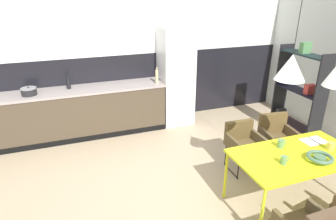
# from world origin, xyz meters

# --- Properties ---
(ground_plane) EXTENTS (8.94, 8.94, 0.00)m
(ground_plane) POSITION_xyz_m (0.00, 0.00, 0.00)
(ground_plane) COLOR tan
(back_wall_splashback_dark) EXTENTS (6.88, 0.12, 1.41)m
(back_wall_splashback_dark) POSITION_xyz_m (0.00, 2.86, 0.71)
(back_wall_splashback_dark) COLOR black
(back_wall_splashback_dark) RESTS_ON ground
(back_wall_panel_upper) EXTENTS (6.88, 0.12, 1.41)m
(back_wall_panel_upper) POSITION_xyz_m (0.00, 2.86, 2.12)
(back_wall_panel_upper) COLOR silver
(back_wall_panel_upper) RESTS_ON back_wall_splashback_dark
(kitchen_counter) EXTENTS (3.79, 0.63, 0.92)m
(kitchen_counter) POSITION_xyz_m (-1.41, 2.50, 0.46)
(kitchen_counter) COLOR #45392A
(kitchen_counter) RESTS_ON ground
(refrigerator_column) EXTENTS (0.62, 0.60, 1.94)m
(refrigerator_column) POSITION_xyz_m (0.80, 2.50, 0.97)
(refrigerator_column) COLOR silver
(refrigerator_column) RESTS_ON ground
(dining_table) EXTENTS (1.56, 0.85, 0.72)m
(dining_table) POSITION_xyz_m (1.27, -0.40, 0.68)
(dining_table) COLOR #CAD31B
(dining_table) RESTS_ON ground
(armchair_facing_counter) EXTENTS (0.50, 0.48, 0.74)m
(armchair_facing_counter) POSITION_xyz_m (1.13, 0.53, 0.49)
(armchair_facing_counter) COLOR brown
(armchair_facing_counter) RESTS_ON ground
(armchair_corner_seat) EXTENTS (0.54, 0.52, 0.78)m
(armchair_corner_seat) POSITION_xyz_m (1.72, 0.51, 0.51)
(armchair_corner_seat) COLOR brown
(armchair_corner_seat) RESTS_ON ground
(fruit_bowl) EXTENTS (0.30, 0.30, 0.08)m
(fruit_bowl) POSITION_xyz_m (1.41, -0.60, 0.77)
(fruit_bowl) COLOR #4C704C
(fruit_bowl) RESTS_ON dining_table
(open_book) EXTENTS (0.31, 0.21, 0.02)m
(open_book) POSITION_xyz_m (1.72, -0.20, 0.73)
(open_book) COLOR white
(open_book) RESTS_ON dining_table
(mug_white_ceramic) EXTENTS (0.14, 0.09, 0.10)m
(mug_white_ceramic) POSITION_xyz_m (1.74, -0.45, 0.78)
(mug_white_ceramic) COLOR gold
(mug_white_ceramic) RESTS_ON dining_table
(mug_tall_blue) EXTENTS (0.12, 0.07, 0.10)m
(mug_tall_blue) POSITION_xyz_m (0.98, -0.51, 0.77)
(mug_tall_blue) COLOR #5B8456
(mug_tall_blue) RESTS_ON dining_table
(mug_short_terracotta) EXTENTS (0.13, 0.08, 0.11)m
(mug_short_terracotta) POSITION_xyz_m (1.20, -0.18, 0.78)
(mug_short_terracotta) COLOR #5B8456
(mug_short_terracotta) RESTS_ON dining_table
(cooking_pot) EXTENTS (0.26, 0.26, 0.15)m
(cooking_pot) POSITION_xyz_m (-1.89, 2.45, 0.98)
(cooking_pot) COLOR black
(cooking_pot) RESTS_ON kitchen_counter
(bottle_wine_green) EXTENTS (0.06, 0.06, 0.31)m
(bottle_wine_green) POSITION_xyz_m (0.36, 2.35, 1.05)
(bottle_wine_green) COLOR tan
(bottle_wine_green) RESTS_ON kitchen_counter
(bottle_spice_small) EXTENTS (0.07, 0.07, 0.26)m
(bottle_spice_small) POSITION_xyz_m (-1.24, 2.58, 1.03)
(bottle_spice_small) COLOR black
(bottle_spice_small) RESTS_ON kitchen_counter
(open_shelf_unit) EXTENTS (0.30, 0.98, 1.75)m
(open_shelf_unit) POSITION_xyz_m (2.65, 1.13, 0.89)
(open_shelf_unit) COLOR black
(open_shelf_unit) RESTS_ON ground
(pendant_lamp_over_table_near) EXTENTS (0.32, 0.32, 1.07)m
(pendant_lamp_over_table_near) POSITION_xyz_m (0.96, -0.40, 1.84)
(pendant_lamp_over_table_near) COLOR black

